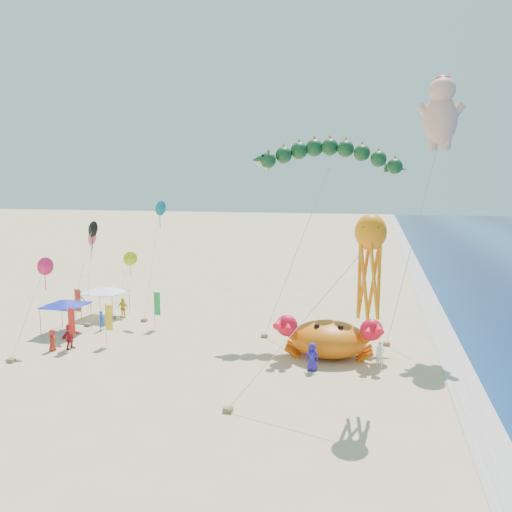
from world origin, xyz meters
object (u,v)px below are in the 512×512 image
(crab_inflatable, at_px, (329,338))
(canopy_blue, at_px, (65,303))
(octopus_kite, at_px, (369,259))
(canopy_white, at_px, (105,289))
(dragon_kite, at_px, (327,160))
(cherub_kite, at_px, (441,111))

(crab_inflatable, xyz_separation_m, canopy_blue, (-20.86, 0.74, 1.08))
(octopus_kite, xyz_separation_m, canopy_white, (-23.01, 12.45, -5.46))
(dragon_kite, xyz_separation_m, canopy_blue, (-19.87, -6.11, -11.18))
(cherub_kite, xyz_separation_m, canopy_white, (-27.80, -2.02, -14.80))
(cherub_kite, distance_m, canopy_blue, 32.71)
(cherub_kite, relative_size, canopy_blue, 6.08)
(canopy_white, bearing_deg, canopy_blue, -95.05)
(crab_inflatable, distance_m, cherub_kite, 19.25)
(dragon_kite, distance_m, cherub_kite, 9.21)
(crab_inflatable, distance_m, dragon_kite, 14.08)
(cherub_kite, bearing_deg, canopy_blue, -165.64)
(cherub_kite, distance_m, canopy_white, 31.56)
(cherub_kite, relative_size, canopy_white, 5.51)
(octopus_kite, relative_size, canopy_blue, 3.15)
(canopy_blue, bearing_deg, octopus_kite, -17.15)
(octopus_kite, height_order, canopy_blue, octopus_kite)
(canopy_blue, distance_m, canopy_white, 5.23)
(canopy_blue, bearing_deg, canopy_white, 84.95)
(canopy_blue, bearing_deg, dragon_kite, 17.10)
(dragon_kite, distance_m, canopy_white, 22.41)
(canopy_blue, height_order, canopy_white, same)
(crab_inflatable, bearing_deg, cherub_kite, 47.14)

